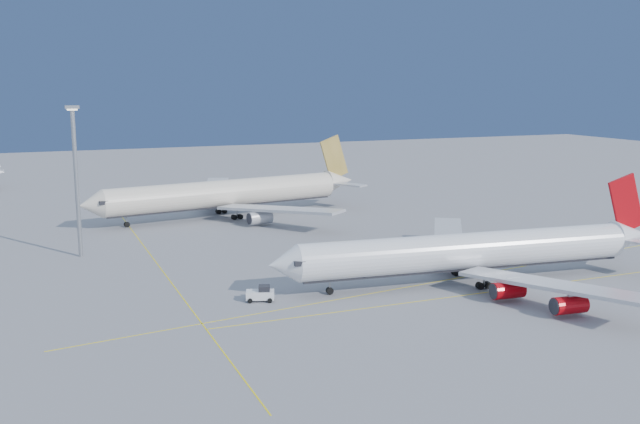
{
  "coord_description": "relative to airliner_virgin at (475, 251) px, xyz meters",
  "views": [
    {
      "loc": [
        -59.68,
        -99.9,
        31.02
      ],
      "look_at": [
        -9.12,
        22.64,
        7.0
      ],
      "focal_mm": 40.0,
      "sensor_mm": 36.0,
      "label": 1
    }
  ],
  "objects": [
    {
      "name": "ground",
      "position": [
        -4.5,
        8.27,
        -4.93
      ],
      "size": [
        500.0,
        500.0,
        0.0
      ],
      "primitive_type": "plane",
      "color": "slate",
      "rests_on": "ground"
    },
    {
      "name": "taxiway_lines",
      "position": [
        -19.21,
        14.61,
        -4.92
      ],
      "size": [
        118.86,
        140.0,
        0.02
      ],
      "color": "yellow",
      "rests_on": "ground"
    },
    {
      "name": "airliner_virgin",
      "position": [
        0.0,
        0.0,
        0.0
      ],
      "size": [
        66.3,
        59.26,
        16.35
      ],
      "rotation": [
        0.0,
        0.0,
        -0.1
      ],
      "color": "white",
      "rests_on": "ground"
    },
    {
      "name": "airliner_etihad",
      "position": [
        -20.54,
        69.47,
        0.59
      ],
      "size": [
        69.35,
        63.41,
        18.14
      ],
      "rotation": [
        0.0,
        0.0,
        0.16
      ],
      "color": "beige",
      "rests_on": "ground"
    },
    {
      "name": "pushback_tug",
      "position": [
        -34.28,
        3.19,
        -3.88
      ],
      "size": [
        4.47,
        3.51,
        2.27
      ],
      "rotation": [
        0.0,
        0.0,
        -0.34
      ],
      "color": "white",
      "rests_on": "ground"
    },
    {
      "name": "light_mast",
      "position": [
        -56.34,
        41.3,
        11.11
      ],
      "size": [
        2.35,
        2.35,
        27.17
      ],
      "color": "gray",
      "rests_on": "ground"
    }
  ]
}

